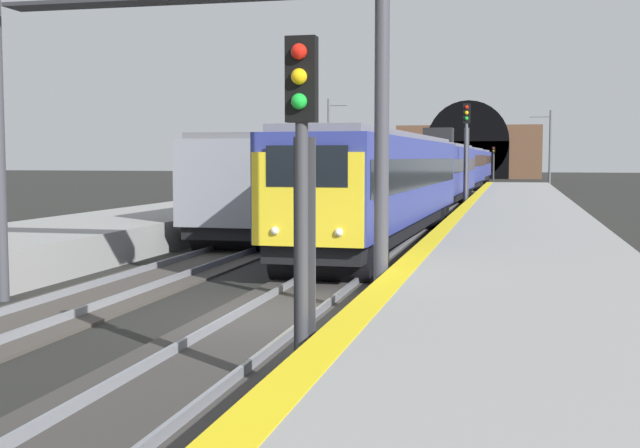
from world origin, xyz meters
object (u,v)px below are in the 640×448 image
object	(u,v)px
train_adjacent_platform	(373,171)
railway_signal_far	(493,161)
train_main_approaching	(451,169)
railway_signal_near	(302,180)
railway_signal_mid	(466,148)
overhead_signal_gantry	(178,47)
catenary_mast_near	(550,150)
catenary_mast_far	(329,144)

from	to	relation	value
train_adjacent_platform	railway_signal_far	distance (m)	52.50
train_main_approaching	railway_signal_near	xyz separation A→B (m)	(-48.78, -1.76, 0.56)
train_main_approaching	railway_signal_mid	xyz separation A→B (m)	(-12.90, -1.76, 1.34)
train_adjacent_platform	railway_signal_mid	xyz separation A→B (m)	(-6.60, -6.19, 1.38)
railway_signal_near	railway_signal_mid	bearing A→B (deg)	-180.00
train_adjacent_platform	railway_signal_near	distance (m)	42.93
railway_signal_far	overhead_signal_gantry	distance (m)	89.11
train_main_approaching	railway_signal_mid	distance (m)	13.09
train_main_approaching	train_adjacent_platform	world-z (taller)	train_main_approaching
catenary_mast_near	catenary_mast_far	xyz separation A→B (m)	(-6.09, 19.22, 0.44)
train_adjacent_platform	catenary_mast_far	size ratio (longest dim) A/B	6.83
railway_signal_mid	catenary_mast_near	bearing A→B (deg)	170.33
train_main_approaching	railway_signal_near	distance (m)	48.81
train_adjacent_platform	railway_signal_mid	world-z (taller)	railway_signal_mid
train_main_approaching	train_adjacent_platform	bearing A→B (deg)	-33.57
railway_signal_far	catenary_mast_far	size ratio (longest dim) A/B	0.53
catenary_mast_far	catenary_mast_near	bearing A→B (deg)	-72.43
train_adjacent_platform	train_main_approaching	bearing A→B (deg)	-34.08
train_adjacent_platform	catenary_mast_far	distance (m)	21.78
overhead_signal_gantry	catenary_mast_far	size ratio (longest dim) A/B	1.03
railway_signal_mid	overhead_signal_gantry	bearing A→B (deg)	-7.48
train_adjacent_platform	railway_signal_mid	size ratio (longest dim) A/B	9.45
railway_signal_mid	overhead_signal_gantry	size ratio (longest dim) A/B	0.70
railway_signal_far	train_main_approaching	bearing A→B (deg)	-2.19
train_adjacent_platform	catenary_mast_far	xyz separation A→B (m)	(20.38, 7.40, 2.02)
catenary_mast_far	railway_signal_mid	bearing A→B (deg)	-153.27
train_adjacent_platform	overhead_signal_gantry	distance (m)	37.04
railway_signal_mid	railway_signal_near	bearing A→B (deg)	0.00
railway_signal_far	overhead_signal_gantry	bearing A→B (deg)	-2.56
overhead_signal_gantry	railway_signal_mid	bearing A→B (deg)	-7.48
catenary_mast_near	catenary_mast_far	bearing A→B (deg)	107.57
overhead_signal_gantry	catenary_mast_near	xyz separation A→B (m)	(63.32, -9.61, -1.49)
railway_signal_far	catenary_mast_near	xyz separation A→B (m)	(-25.67, -5.63, 1.18)
catenary_mast_near	train_main_approaching	bearing A→B (deg)	159.88
overhead_signal_gantry	catenary_mast_far	world-z (taller)	catenary_mast_far
railway_signal_far	catenary_mast_far	xyz separation A→B (m)	(-31.75, 13.59, 1.62)
railway_signal_near	overhead_signal_gantry	world-z (taller)	overhead_signal_gantry
railway_signal_near	catenary_mast_near	world-z (taller)	catenary_mast_near
railway_signal_mid	railway_signal_far	distance (m)	58.74
train_main_approaching	catenary_mast_near	bearing A→B (deg)	161.45
overhead_signal_gantry	catenary_mast_near	size ratio (longest dim) A/B	1.15
railway_signal_near	railway_signal_mid	xyz separation A→B (m)	(35.88, 0.00, 0.78)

